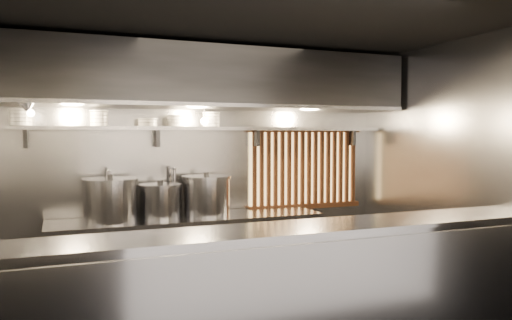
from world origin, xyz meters
TOP-DOWN VIEW (x-y plane):
  - ceiling at (0.00, 0.00)m, footprint 4.50×4.50m
  - wall_back at (0.00, 1.50)m, footprint 4.50×0.00m
  - wall_right at (2.25, 0.00)m, footprint 0.00×3.00m
  - serving_counter at (0.00, -0.96)m, footprint 4.50×0.56m
  - cooking_bench at (-0.30, 1.13)m, footprint 3.00×0.70m
  - bowl_shelf at (0.00, 1.32)m, footprint 4.40×0.34m
  - exhaust_hood at (0.00, 1.10)m, footprint 4.40×0.81m
  - wood_screen at (1.30, 1.45)m, footprint 1.56×0.09m
  - faucet_left at (-1.15, 1.37)m, footprint 0.04×0.30m
  - faucet_right at (-0.45, 1.37)m, footprint 0.04×0.30m
  - heat_lamp at (-1.90, 0.85)m, footprint 0.25×0.35m
  - pendant_bulb at (-0.10, 1.20)m, footprint 0.09×0.09m
  - stock_pot_left at (-1.15, 1.11)m, footprint 0.75×0.75m
  - stock_pot_mid at (-0.61, 1.17)m, footprint 0.55×0.55m
  - stock_pot_right at (-0.09, 1.18)m, footprint 0.63×0.63m
  - bowl_stack_0 at (-1.99, 1.32)m, footprint 0.23×0.23m
  - bowl_stack_1 at (-1.23, 1.32)m, footprint 0.20×0.20m
  - bowl_stack_2 at (-0.72, 1.32)m, footprint 0.22×0.22m
  - bowl_stack_3 at (-0.41, 1.32)m, footprint 0.21×0.21m
  - bowl_stack_4 at (0.01, 1.32)m, footprint 0.21×0.21m

SIDE VIEW (x-z plane):
  - cooking_bench at x=-0.30m, z-range 0.00..0.90m
  - serving_counter at x=0.00m, z-range 0.00..1.13m
  - stock_pot_mid at x=-0.61m, z-range 0.88..1.29m
  - stock_pot_right at x=-0.09m, z-range 0.88..1.37m
  - stock_pot_left at x=-1.15m, z-range 0.88..1.38m
  - faucet_left at x=-1.15m, z-range 1.06..1.56m
  - faucet_right at x=-0.45m, z-range 1.06..1.56m
  - wood_screen at x=1.30m, z-range 0.86..1.90m
  - wall_back at x=0.00m, z-range -0.85..3.65m
  - wall_right at x=2.25m, z-range -0.10..2.90m
  - bowl_shelf at x=0.00m, z-range 1.86..1.90m
  - bowl_stack_2 at x=-0.72m, z-range 1.90..1.99m
  - pendant_bulb at x=-0.10m, z-range 1.87..2.05m
  - bowl_stack_3 at x=-0.41m, z-range 1.90..2.03m
  - bowl_stack_0 at x=-1.99m, z-range 1.90..2.07m
  - bowl_stack_4 at x=0.01m, z-range 1.90..2.07m
  - bowl_stack_1 at x=-1.23m, z-range 1.90..2.07m
  - heat_lamp at x=-1.90m, z-range 1.97..2.17m
  - exhaust_hood at x=0.00m, z-range 2.10..2.75m
  - ceiling at x=0.00m, z-range 2.80..2.80m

